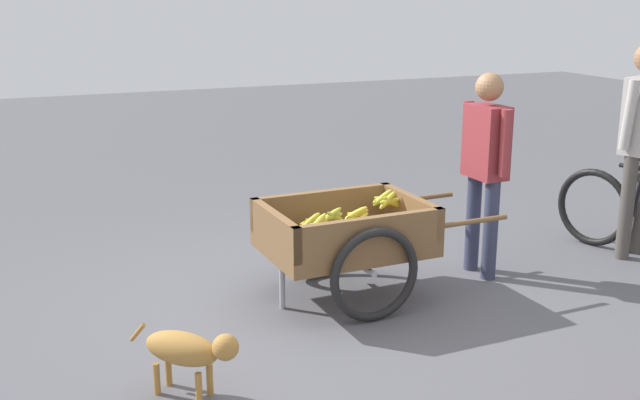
% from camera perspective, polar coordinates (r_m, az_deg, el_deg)
% --- Properties ---
extents(ground_plane, '(24.00, 24.00, 0.00)m').
position_cam_1_polar(ground_plane, '(5.31, -1.25, -8.09)').
color(ground_plane, '#56565B').
extents(fruit_cart, '(1.68, 0.96, 0.73)m').
position_cam_1_polar(fruit_cart, '(5.37, 1.93, -2.82)').
color(fruit_cart, brown).
rests_on(fruit_cart, ground).
extents(vendor_person, '(0.21, 0.55, 1.53)m').
position_cam_1_polar(vendor_person, '(5.84, 12.07, 3.07)').
color(vendor_person, '#333851').
rests_on(vendor_person, ground).
extents(dog, '(0.50, 0.52, 0.40)m').
position_cam_1_polar(dog, '(4.21, -9.67, -10.80)').
color(dog, '#AD7A38').
rests_on(dog, ground).
extents(plastic_bucket, '(0.26, 0.26, 0.29)m').
position_cam_1_polar(plastic_bucket, '(7.29, 5.05, -0.39)').
color(plastic_bucket, '#1966B2').
rests_on(plastic_bucket, ground).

